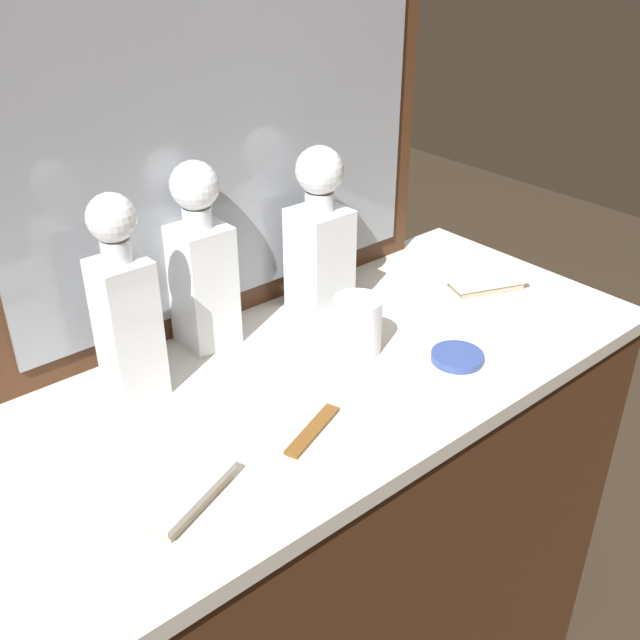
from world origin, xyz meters
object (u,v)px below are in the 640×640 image
silver_brush_left (486,282)px  porcelain_dish (457,357)px  crystal_decanter_front (320,247)px  crystal_decanter_right (202,274)px  crystal_tumbler_far_left (359,328)px  tortoiseshell_comb (313,430)px  crystal_decanter_far_right (126,318)px  silver_brush_rear (185,494)px

silver_brush_left → porcelain_dish: 0.25m
silver_brush_left → crystal_decanter_front: bearing=153.1°
crystal_decanter_right → silver_brush_left: size_ratio=1.98×
crystal_decanter_front → silver_brush_left: bearing=-26.9°
crystal_tumbler_far_left → tortoiseshell_comb: crystal_tumbler_far_left is taller
crystal_decanter_far_right → crystal_decanter_front: 0.35m
crystal_tumbler_far_left → silver_brush_rear: crystal_tumbler_far_left is taller
silver_brush_rear → silver_brush_left: same height
crystal_decanter_far_right → crystal_tumbler_far_left: crystal_decanter_far_right is taller
crystal_decanter_far_right → silver_brush_rear: bearing=-105.2°
crystal_decanter_far_right → silver_brush_left: (0.62, -0.12, -0.11)m
crystal_decanter_right → silver_brush_rear: 0.37m
crystal_tumbler_far_left → crystal_decanter_front: bearing=73.1°
crystal_decanter_front → silver_brush_rear: 0.50m
crystal_decanter_right → crystal_decanter_far_right: bearing=-161.4°
crystal_tumbler_far_left → crystal_decanter_far_right: bearing=158.5°
crystal_decanter_far_right → tortoiseshell_comb: 0.29m
tortoiseshell_comb → crystal_decanter_front: bearing=48.1°
silver_brush_rear → tortoiseshell_comb: size_ratio=1.24×
crystal_decanter_front → tortoiseshell_comb: (-0.22, -0.25, -0.11)m
crystal_decanter_front → crystal_tumbler_far_left: crystal_decanter_front is taller
crystal_decanter_far_right → silver_brush_left: size_ratio=2.00×
crystal_decanter_front → tortoiseshell_comb: 0.35m
crystal_decanter_front → crystal_decanter_far_right: bearing=-176.9°
crystal_decanter_right → silver_brush_left: (0.47, -0.17, -0.10)m
crystal_tumbler_far_left → tortoiseshell_comb: bearing=-149.1°
crystal_decanter_right → porcelain_dish: 0.40m
crystal_decanter_right → crystal_decanter_front: crystal_decanter_right is taller
porcelain_dish → crystal_tumbler_far_left: bearing=128.6°
silver_brush_left → tortoiseshell_comb: silver_brush_left is taller
silver_brush_rear → tortoiseshell_comb: (0.19, 0.00, -0.01)m
silver_brush_rear → silver_brush_left: (0.69, 0.12, 0.00)m
crystal_decanter_front → silver_brush_rear: size_ratio=1.96×
crystal_decanter_right → crystal_tumbler_far_left: size_ratio=3.30×
crystal_decanter_front → crystal_tumbler_far_left: size_ratio=3.17×
crystal_decanter_right → tortoiseshell_comb: bearing=-94.3°
crystal_decanter_front → porcelain_dish: bearing=-78.9°
crystal_decanter_right → silver_brush_left: bearing=-19.7°
tortoiseshell_comb → crystal_decanter_far_right: bearing=119.3°
silver_brush_rear → crystal_tumbler_far_left: bearing=16.7°
crystal_decanter_front → crystal_decanter_right: bearing=171.1°
porcelain_dish → tortoiseshell_comb: bearing=178.1°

